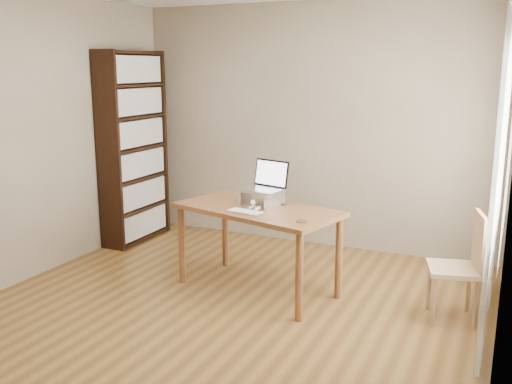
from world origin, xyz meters
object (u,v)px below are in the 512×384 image
object	(u,v)px
desk	(257,218)
cat	(267,198)
keyboard	(245,212)
chair	(463,264)
bookshelf	(134,148)
laptop	(264,182)

from	to	relation	value
desk	cat	bearing A→B (deg)	85.47
keyboard	cat	distance (m)	0.34
desk	chair	world-z (taller)	chair
bookshelf	chair	size ratio (longest dim) A/B	2.46
cat	chair	distance (m)	1.68
bookshelf	laptop	xyz separation A→B (m)	(1.88, -0.68, -0.11)
laptop	cat	bearing A→B (deg)	-25.15
laptop	chair	distance (m)	1.75
bookshelf	desk	world-z (taller)	bookshelf
laptop	chair	xyz separation A→B (m)	(1.68, -0.05, -0.49)
bookshelf	laptop	world-z (taller)	bookshelf
cat	desk	bearing A→B (deg)	-99.33
keyboard	cat	world-z (taller)	cat
bookshelf	chair	xyz separation A→B (m)	(3.56, -0.73, -0.59)
laptop	cat	distance (m)	0.14
keyboard	cat	xyz separation A→B (m)	(0.05, 0.33, 0.05)
desk	chair	bearing A→B (deg)	17.66
bookshelf	keyboard	xyz separation A→B (m)	(1.87, -1.04, -0.29)
chair	bookshelf	bearing A→B (deg)	153.91
cat	chair	xyz separation A→B (m)	(1.64, -0.02, -0.36)
desk	bookshelf	bearing A→B (deg)	170.91
desk	keyboard	size ratio (longest dim) A/B	4.80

